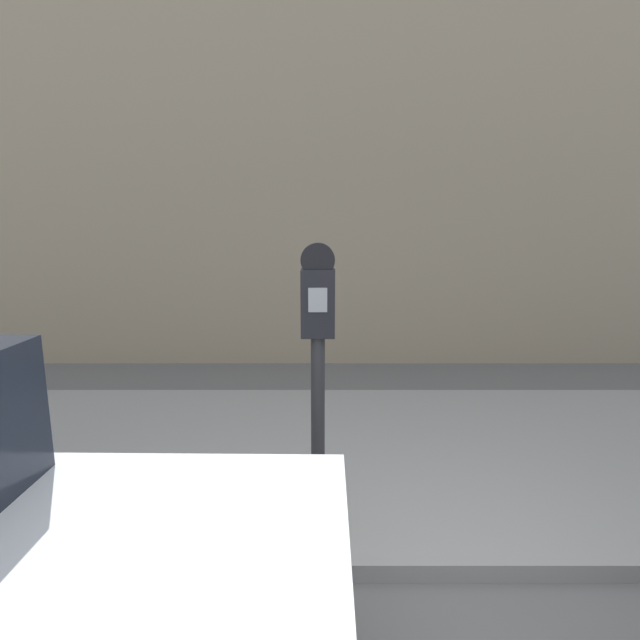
% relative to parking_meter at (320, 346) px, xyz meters
% --- Properties ---
extents(sidewalk, '(24.00, 2.80, 0.11)m').
position_rel_parking_meter_xyz_m(sidewalk, '(0.30, 1.03, -1.15)').
color(sidewalk, '#9E9B96').
rests_on(sidewalk, ground_plane).
extents(building_facade, '(24.00, 0.30, 6.43)m').
position_rel_parking_meter_xyz_m(building_facade, '(0.30, 3.99, 2.02)').
color(building_facade, tan).
rests_on(building_facade, ground_plane).
extents(parking_meter, '(0.18, 0.13, 1.66)m').
position_rel_parking_meter_xyz_m(parking_meter, '(0.00, 0.00, 0.00)').
color(parking_meter, '#2D2D30').
rests_on(parking_meter, sidewalk).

